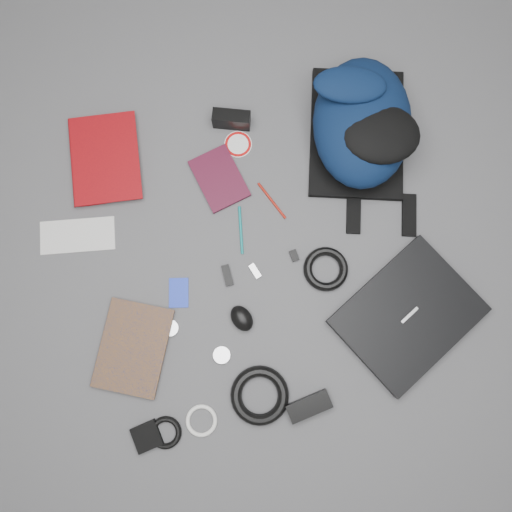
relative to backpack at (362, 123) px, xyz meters
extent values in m
plane|color=#4F4F51|center=(-0.40, -0.29, -0.09)|extent=(4.00, 4.00, 0.00)
cube|color=black|center=(-0.02, -0.57, -0.07)|extent=(0.47, 0.43, 0.04)
imported|color=maroon|center=(-0.87, 0.14, -0.08)|extent=(0.24, 0.31, 0.03)
imported|color=#A9650C|center=(-0.90, -0.41, -0.08)|extent=(0.29, 0.32, 0.02)
cube|color=silver|center=(-0.90, -0.09, -0.09)|extent=(0.24, 0.14, 0.00)
cube|color=#390B1B|center=(-0.45, -0.03, -0.09)|extent=(0.16, 0.20, 0.01)
cube|color=black|center=(-0.36, 0.14, -0.06)|extent=(0.12, 0.08, 0.06)
cylinder|color=white|center=(-0.36, 0.07, -0.09)|extent=(0.11, 0.11, 0.00)
cylinder|color=#0D7476|center=(-0.42, -0.20, -0.09)|extent=(0.04, 0.14, 0.01)
cylinder|color=#9A160B|center=(-0.31, -0.14, -0.09)|extent=(0.06, 0.13, 0.01)
cube|color=#1B36CE|center=(-0.65, -0.33, -0.09)|extent=(0.08, 0.10, 0.00)
cube|color=black|center=(-0.50, -0.32, -0.09)|extent=(0.02, 0.06, 0.01)
cube|color=#B0B0B3|center=(-0.42, -0.33, -0.09)|extent=(0.03, 0.05, 0.01)
cube|color=black|center=(-0.29, -0.32, -0.09)|extent=(0.02, 0.04, 0.01)
ellipsoid|color=black|center=(-0.49, -0.46, -0.07)|extent=(0.08, 0.10, 0.04)
cylinder|color=silver|center=(-0.70, -0.43, -0.09)|extent=(0.06, 0.06, 0.01)
cylinder|color=silver|center=(-0.57, -0.54, -0.09)|extent=(0.07, 0.07, 0.01)
torus|color=black|center=(-0.21, -0.38, -0.08)|extent=(0.15, 0.15, 0.03)
cube|color=black|center=(-0.37, -0.74, -0.08)|extent=(0.13, 0.07, 0.03)
torus|color=black|center=(-0.50, -0.68, -0.08)|extent=(0.18, 0.18, 0.03)
cube|color=black|center=(-0.83, -0.71, -0.08)|extent=(0.08, 0.08, 0.02)
torus|color=black|center=(-0.78, -0.71, -0.08)|extent=(0.09, 0.09, 0.02)
torus|color=white|center=(-0.67, -0.70, -0.09)|extent=(0.09, 0.09, 0.01)
camera|label=1|loc=(-0.46, -0.50, 1.38)|focal=35.00mm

